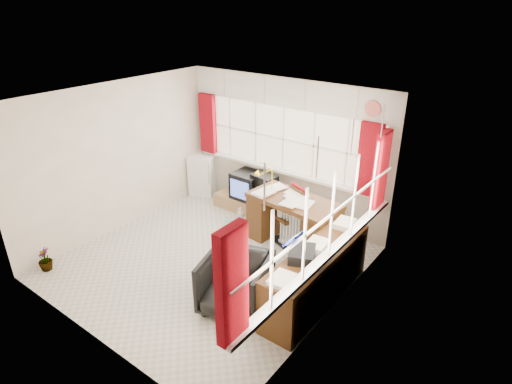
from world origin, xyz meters
TOP-DOWN VIEW (x-y plane):
  - ground at (0.00, 0.00)m, footprint 4.00×4.00m
  - room_walls at (0.00, 0.00)m, footprint 4.00×4.00m
  - window_back at (0.00, 1.94)m, footprint 3.70×0.12m
  - window_right at (1.94, 0.00)m, footprint 0.12×3.70m
  - curtains at (0.92, 0.93)m, footprint 3.83×3.83m
  - overhead_cabinets at (0.98, 0.98)m, footprint 3.98×3.98m
  - desk at (0.75, 1.16)m, footprint 1.52×0.86m
  - desk_lamp at (0.29, 1.22)m, footprint 0.14×0.12m
  - task_chair at (0.66, 1.31)m, footprint 0.52×0.54m
  - office_chair at (0.99, -0.57)m, footprint 1.01×1.03m
  - radiator at (0.77, 1.11)m, footprint 0.45×0.24m
  - credenza at (1.73, 0.20)m, footprint 0.50×2.00m
  - file_tray at (1.65, -0.07)m, footprint 0.44×0.49m
  - tv_bench at (-0.55, 1.72)m, footprint 1.40×0.50m
  - crt_tv at (-0.61, 1.75)m, footprint 0.55×0.52m
  - hifi_stack at (-0.22, 1.72)m, footprint 0.58×0.41m
  - mini_fridge at (-1.80, 1.80)m, footprint 0.62×0.62m
  - spray_bottle_a at (-0.38, 1.22)m, footprint 0.12×0.12m
  - spray_bottle_b at (-0.52, 1.02)m, footprint 0.13×0.13m
  - flower_vase at (-1.80, -1.61)m, footprint 0.24×0.24m

SIDE VIEW (x-z plane):
  - ground at x=0.00m, z-range 0.00..0.00m
  - spray_bottle_b at x=-0.52m, z-range 0.00..0.20m
  - tv_bench at x=-0.55m, z-range 0.00..0.25m
  - spray_bottle_a at x=-0.38m, z-range 0.00..0.31m
  - flower_vase at x=-1.80m, z-range 0.00..0.36m
  - radiator at x=0.77m, z-range -0.06..0.58m
  - office_chair at x=0.99m, z-range 0.00..0.76m
  - credenza at x=1.73m, z-range -0.04..0.81m
  - mini_fridge at x=-1.80m, z-range 0.00..0.82m
  - desk at x=0.75m, z-range 0.03..0.91m
  - crt_tv at x=-0.61m, z-range 0.25..0.75m
  - task_chair at x=0.66m, z-range 0.03..0.98m
  - hifi_stack at x=-0.22m, z-range 0.23..0.79m
  - file_tray at x=1.65m, z-range 0.75..0.88m
  - window_back at x=0.00m, z-range -0.85..2.75m
  - window_right at x=1.94m, z-range -0.85..2.75m
  - desk_lamp at x=0.29m, z-range 0.91..1.30m
  - curtains at x=0.92m, z-range 0.88..2.03m
  - room_walls at x=0.00m, z-range -0.50..3.50m
  - overhead_cabinets at x=0.98m, z-range 2.01..2.49m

